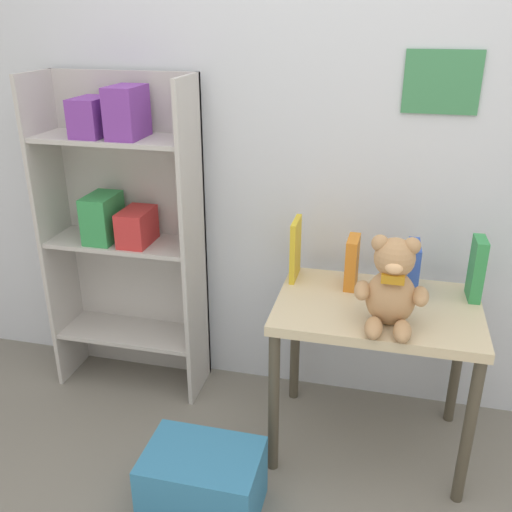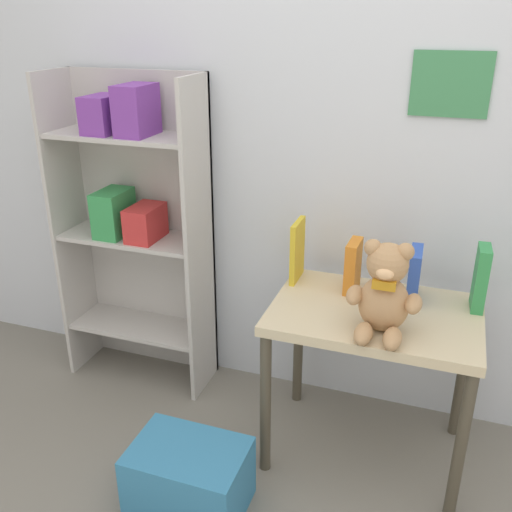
# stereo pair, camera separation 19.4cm
# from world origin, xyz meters

# --- Properties ---
(wall_back) EXTENTS (4.80, 0.07, 2.50)m
(wall_back) POSITION_xyz_m (0.00, 1.41, 1.25)
(wall_back) COLOR silver
(wall_back) RESTS_ON ground_plane
(bookshelf_side) EXTENTS (0.64, 0.26, 1.36)m
(bookshelf_side) POSITION_xyz_m (-0.93, 1.26, 0.77)
(bookshelf_side) COLOR #BCB7B2
(bookshelf_side) RESTS_ON ground_plane
(display_table) EXTENTS (0.72, 0.50, 0.61)m
(display_table) POSITION_xyz_m (0.13, 1.05, 0.53)
(display_table) COLOR beige
(display_table) RESTS_ON ground_plane
(teddy_bear) EXTENTS (0.24, 0.22, 0.31)m
(teddy_bear) POSITION_xyz_m (0.17, 0.91, 0.75)
(teddy_bear) COLOR tan
(teddy_bear) RESTS_ON display_table
(book_standing_yellow) EXTENTS (0.02, 0.14, 0.24)m
(book_standing_yellow) POSITION_xyz_m (-0.20, 1.20, 0.73)
(book_standing_yellow) COLOR gold
(book_standing_yellow) RESTS_ON display_table
(book_standing_orange) EXTENTS (0.04, 0.13, 0.19)m
(book_standing_orange) POSITION_xyz_m (0.02, 1.18, 0.71)
(book_standing_orange) COLOR orange
(book_standing_orange) RESTS_ON display_table
(book_standing_blue) EXTENTS (0.04, 0.15, 0.19)m
(book_standing_blue) POSITION_xyz_m (0.24, 1.18, 0.71)
(book_standing_blue) COLOR #2D51B7
(book_standing_blue) RESTS_ON display_table
(book_standing_green) EXTENTS (0.05, 0.11, 0.23)m
(book_standing_green) POSITION_xyz_m (0.46, 1.18, 0.73)
(book_standing_green) COLOR #33934C
(book_standing_green) RESTS_ON display_table
(storage_bin) EXTENTS (0.38, 0.27, 0.24)m
(storage_bin) POSITION_xyz_m (-0.38, 0.57, 0.12)
(storage_bin) COLOR teal
(storage_bin) RESTS_ON ground_plane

